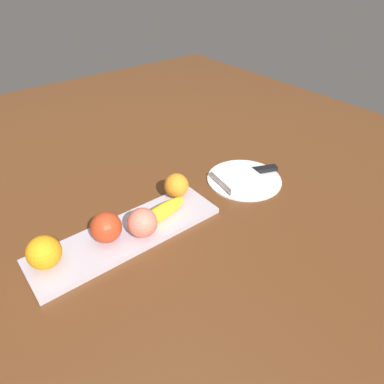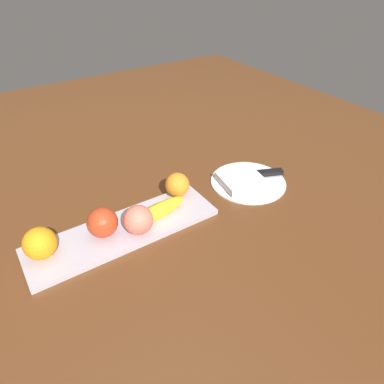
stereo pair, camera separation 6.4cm
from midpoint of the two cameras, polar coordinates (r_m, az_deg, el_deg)
The scene contains 10 objects.
ground_plane at distance 0.91m, azimuth -9.29°, elevation -5.04°, with size 2.40×2.40×0.00m, color #5C3318.
fruit_tray at distance 0.88m, azimuth -8.97°, elevation -6.27°, with size 0.47×0.14×0.01m, color #BAB2BF.
apple at distance 0.84m, azimuth -12.29°, elevation -4.93°, with size 0.07×0.07×0.07m, color #BC391B.
banana at distance 0.88m, azimuth -3.58°, elevation -3.24°, with size 0.17×0.04×0.04m, color yellow.
orange_near_apple at distance 0.83m, azimuth -21.53°, elevation -7.87°, with size 0.07×0.07×0.07m, color orange.
orange_near_banana at distance 0.95m, azimuth -0.49°, elevation 1.14°, with size 0.07×0.07×0.07m, color orange.
peach at distance 0.83m, azimuth -6.57°, elevation -4.60°, with size 0.07×0.07×0.07m, color #E6755F.
dinner_plate at distance 1.06m, azimuth 10.87°, elevation 1.71°, with size 0.22×0.22×0.01m, color white.
folded_napkin at distance 1.04m, azimuth 9.83°, elevation 1.92°, with size 0.12×0.11×0.02m, color white.
knife at distance 1.09m, azimuth 13.24°, elevation 2.94°, with size 0.17×0.09×0.01m.
Camera 2 is at (0.23, 0.67, 0.59)m, focal length 32.68 mm.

